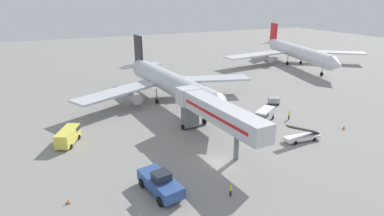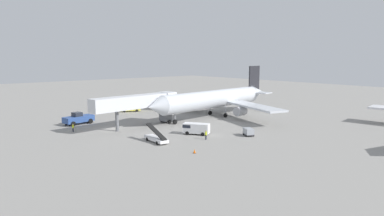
% 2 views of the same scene
% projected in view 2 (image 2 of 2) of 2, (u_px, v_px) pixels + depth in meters
% --- Properties ---
extents(ground_plane, '(300.00, 300.00, 0.00)m').
position_uv_depth(ground_plane, '(112.00, 129.00, 71.97)').
color(ground_plane, gray).
extents(airplane_at_gate, '(40.00, 42.89, 12.43)m').
position_uv_depth(airplane_at_gate, '(216.00, 99.00, 86.47)').
color(airplane_at_gate, silver).
rests_on(airplane_at_gate, ground).
extents(jet_bridge, '(4.93, 20.71, 7.02)m').
position_uv_depth(jet_bridge, '(140.00, 103.00, 73.32)').
color(jet_bridge, silver).
rests_on(jet_bridge, ground).
extents(pushback_tug, '(3.80, 7.05, 2.75)m').
position_uv_depth(pushback_tug, '(78.00, 119.00, 76.91)').
color(pushback_tug, '#2D4C8E').
rests_on(pushback_tug, ground).
extents(belt_loader_truck, '(6.07, 2.21, 2.96)m').
position_uv_depth(belt_loader_truck, '(156.00, 138.00, 60.85)').
color(belt_loader_truck, white).
rests_on(belt_loader_truck, ground).
extents(service_van_rear_right, '(5.31, 4.40, 2.16)m').
position_uv_depth(service_van_rear_right, '(196.00, 128.00, 66.89)').
color(service_van_rear_right, white).
rests_on(service_van_rear_right, ground).
extents(service_van_near_left, '(4.22, 5.83, 2.31)m').
position_uv_depth(service_van_near_left, '(131.00, 107.00, 94.99)').
color(service_van_near_left, '#E5DB4C').
rests_on(service_van_near_left, ground).
extents(baggage_cart_mid_left, '(2.64, 2.34, 1.46)m').
position_uv_depth(baggage_cart_mid_left, '(248.00, 132.00, 65.65)').
color(baggage_cart_mid_left, '#38383D').
rests_on(baggage_cart_mid_left, ground).
extents(ground_crew_worker_foreground, '(0.39, 0.39, 1.70)m').
position_uv_depth(ground_crew_worker_foreground, '(206.00, 135.00, 62.68)').
color(ground_crew_worker_foreground, '#1E2333').
rests_on(ground_crew_worker_foreground, ground).
extents(ground_crew_worker_midground, '(0.44, 0.44, 1.64)m').
position_uv_depth(ground_crew_worker_midground, '(73.00, 128.00, 69.17)').
color(ground_crew_worker_midground, '#1E2333').
rests_on(ground_crew_worker_midground, ground).
extents(safety_cone_alpha, '(0.40, 0.40, 0.61)m').
position_uv_depth(safety_cone_alpha, '(72.00, 116.00, 85.97)').
color(safety_cone_alpha, black).
rests_on(safety_cone_alpha, ground).
extents(safety_cone_bravo, '(0.46, 0.46, 0.70)m').
position_uv_depth(safety_cone_bravo, '(195.00, 151.00, 53.84)').
color(safety_cone_bravo, black).
rests_on(safety_cone_bravo, ground).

